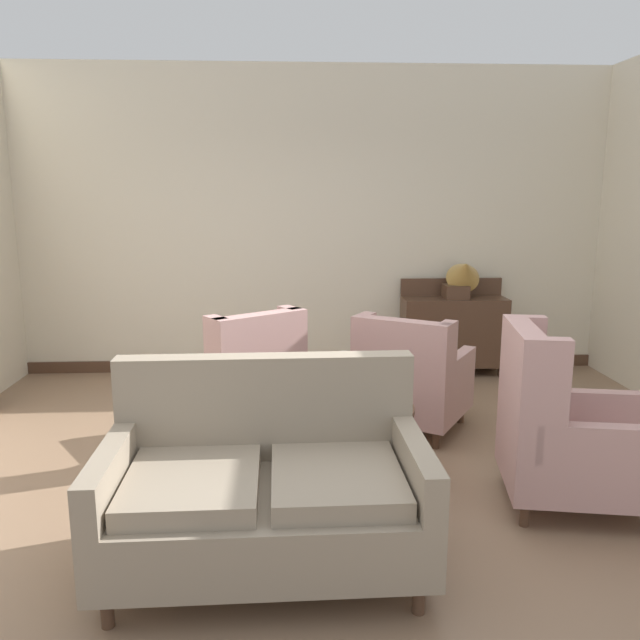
% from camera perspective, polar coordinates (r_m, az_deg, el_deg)
% --- Properties ---
extents(ground, '(8.60, 8.60, 0.00)m').
position_cam_1_polar(ground, '(4.18, 1.32, -15.33)').
color(ground, '#896B51').
extents(wall_back, '(6.30, 0.08, 3.14)m').
position_cam_1_polar(wall_back, '(6.68, -0.55, 8.77)').
color(wall_back, beige).
rests_on(wall_back, ground).
extents(baseboard_back, '(6.14, 0.03, 0.12)m').
position_cam_1_polar(baseboard_back, '(6.86, -0.50, -3.96)').
color(baseboard_back, '#4C3323').
rests_on(baseboard_back, ground).
extents(coffee_table, '(0.81, 0.81, 0.52)m').
position_cam_1_polar(coffee_table, '(4.19, 2.85, -9.05)').
color(coffee_table, '#4C3323').
rests_on(coffee_table, ground).
extents(porcelain_vase, '(0.16, 0.16, 0.36)m').
position_cam_1_polar(porcelain_vase, '(4.08, 2.18, -5.73)').
color(porcelain_vase, beige).
rests_on(porcelain_vase, coffee_table).
extents(settee, '(1.60, 0.93, 1.03)m').
position_cam_1_polar(settee, '(3.31, -4.90, -14.89)').
color(settee, gray).
rests_on(settee, ground).
extents(armchair_foreground_right, '(1.09, 1.13, 1.03)m').
position_cam_1_polar(armchair_foreground_right, '(4.94, -6.91, -5.77)').
color(armchair_foreground_right, tan).
rests_on(armchair_foreground_right, ground).
extents(armchair_back_corner, '(1.06, 1.07, 0.95)m').
position_cam_1_polar(armchair_back_corner, '(5.08, 8.18, -5.41)').
color(armchair_back_corner, tan).
rests_on(armchair_back_corner, ground).
extents(armchair_near_window, '(1.00, 0.87, 1.12)m').
position_cam_1_polar(armchair_near_window, '(4.13, 21.12, -9.55)').
color(armchair_near_window, tan).
rests_on(armchair_near_window, ground).
extents(sideboard, '(1.07, 0.37, 0.99)m').
position_cam_1_polar(sideboard, '(6.75, 11.90, -0.93)').
color(sideboard, '#4C3323').
rests_on(sideboard, ground).
extents(gramophone, '(0.40, 0.49, 0.52)m').
position_cam_1_polar(gramophone, '(6.58, 12.72, 3.97)').
color(gramophone, '#4C3323').
rests_on(gramophone, sideboard).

